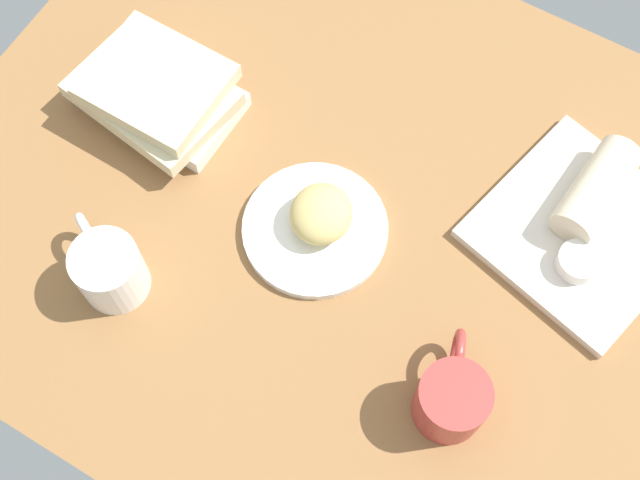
# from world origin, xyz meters

# --- Properties ---
(dining_table) EXTENTS (1.10, 0.90, 0.04)m
(dining_table) POSITION_xyz_m (0.00, 0.00, 0.02)
(dining_table) COLOR olive
(dining_table) RESTS_ON ground
(round_plate) EXTENTS (0.20, 0.20, 0.01)m
(round_plate) POSITION_xyz_m (0.01, 0.04, 0.05)
(round_plate) COLOR white
(round_plate) RESTS_ON dining_table
(scone_pastry) EXTENTS (0.10, 0.10, 0.05)m
(scone_pastry) POSITION_xyz_m (0.01, 0.03, 0.08)
(scone_pastry) COLOR tan
(scone_pastry) RESTS_ON round_plate
(square_plate) EXTENTS (0.30, 0.30, 0.02)m
(square_plate) POSITION_xyz_m (-0.30, -0.14, 0.05)
(square_plate) COLOR silver
(square_plate) RESTS_ON dining_table
(sauce_cup) EXTENTS (0.06, 0.06, 0.03)m
(sauce_cup) POSITION_xyz_m (-0.31, -0.09, 0.07)
(sauce_cup) COLOR silver
(sauce_cup) RESTS_ON square_plate
(breakfast_wrap) EXTENTS (0.07, 0.15, 0.06)m
(breakfast_wrap) POSITION_xyz_m (-0.29, -0.18, 0.09)
(breakfast_wrap) COLOR beige
(breakfast_wrap) RESTS_ON square_plate
(book_stack) EXTENTS (0.23, 0.18, 0.08)m
(book_stack) POSITION_xyz_m (0.29, -0.02, 0.08)
(book_stack) COLOR silver
(book_stack) RESTS_ON dining_table
(coffee_mug) EXTENTS (0.13, 0.09, 0.09)m
(coffee_mug) POSITION_xyz_m (0.20, 0.23, 0.09)
(coffee_mug) COLOR white
(coffee_mug) RESTS_ON dining_table
(second_mug) EXTENTS (0.09, 0.13, 0.09)m
(second_mug) POSITION_xyz_m (-0.25, 0.16, 0.09)
(second_mug) COLOR #B23833
(second_mug) RESTS_ON dining_table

